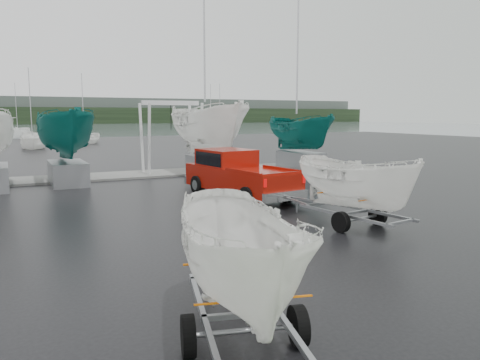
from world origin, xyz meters
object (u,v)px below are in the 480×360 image
trailer_hitched (357,137)px  boat_hoist (171,127)px  pickup_truck (236,173)px  trailer_parked (242,166)px

trailer_hitched → boat_hoist: bearing=85.1°
pickup_truck → trailer_parked: size_ratio=1.23×
pickup_truck → trailer_parked: trailer_parked is taller
trailer_parked → trailer_hitched: bearing=53.1°
pickup_truck → boat_hoist: boat_hoist is taller
trailer_hitched → boat_hoist: size_ratio=1.20×
trailer_hitched → trailer_parked: bearing=-149.8°
pickup_truck → boat_hoist: (0.10, 8.54, 1.67)m
pickup_truck → trailer_hitched: bearing=-90.0°
pickup_truck → boat_hoist: bearing=81.4°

